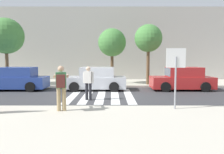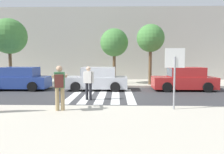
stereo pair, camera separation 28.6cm
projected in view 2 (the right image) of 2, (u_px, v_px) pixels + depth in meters
The scene contains 18 objects.
ground_plane at pixel (102, 96), 12.48m from camera, with size 120.00×120.00×0.00m, color #38383A.
sidewalk_near at pixel (86, 130), 6.30m from camera, with size 60.00×6.00×0.14m, color beige.
sidewalk_far at pixel (107, 83), 18.45m from camera, with size 60.00×4.80×0.14m, color beige.
building_facade_far at pixel (109, 45), 22.54m from camera, with size 56.00×4.00×6.94m, color #ADA89E.
crosswalk_stripe_0 at pixel (75, 95), 12.73m from camera, with size 0.44×5.20×0.01m, color silver.
crosswalk_stripe_1 at pixel (88, 95), 12.70m from camera, with size 0.44×5.20×0.01m, color silver.
crosswalk_stripe_2 at pixel (102, 95), 12.68m from camera, with size 0.44×5.20×0.01m, color silver.
crosswalk_stripe_3 at pixel (116, 95), 12.66m from camera, with size 0.44×5.20×0.01m, color silver.
crosswalk_stripe_4 at pixel (129, 95), 12.64m from camera, with size 0.44×5.20×0.01m, color silver.
stop_sign at pixel (175, 65), 8.48m from camera, with size 0.76×0.08×2.40m.
photographer_with_backpack at pixel (60, 84), 8.30m from camera, with size 0.67×0.91×1.72m.
pedestrian_crossing at pixel (89, 81), 11.18m from camera, with size 0.56×0.34×1.72m.
parked_car_blue at pixel (19, 79), 14.87m from camera, with size 4.10×1.92×1.55m.
parked_car_silver at pixel (97, 79), 14.73m from camera, with size 4.10×1.92×1.55m.
parked_car_red at pixel (184, 80), 14.57m from camera, with size 4.10×1.92×1.55m.
street_tree_west at pixel (9, 36), 16.60m from camera, with size 2.68×2.68×5.02m.
street_tree_center at pixel (114, 43), 17.10m from camera, with size 2.19×2.19×4.34m.
street_tree_east at pixel (151, 39), 16.43m from camera, with size 2.09×2.09×4.57m.
Camera 2 is at (0.92, -12.33, 2.14)m, focal length 35.00 mm.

